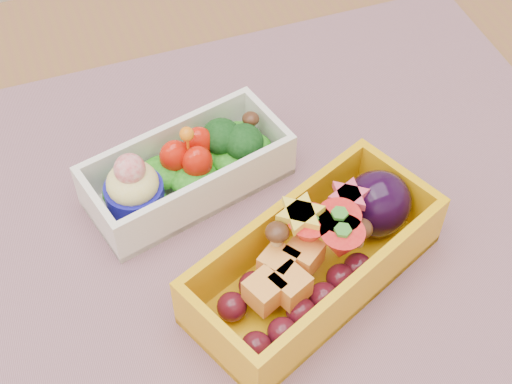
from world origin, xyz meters
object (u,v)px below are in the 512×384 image
object	(u,v)px
table	(270,335)
placemat	(249,231)
bento_white	(186,170)
bento_yellow	(319,256)

from	to	relation	value
table	placemat	bearing A→B (deg)	96.52
placemat	bento_white	world-z (taller)	bento_white
placemat	bento_yellow	size ratio (longest dim) A/B	2.84
placemat	bento_yellow	distance (m)	0.07
placemat	bento_white	size ratio (longest dim) A/B	3.42
bento_yellow	table	bearing A→B (deg)	120.82
table	bento_yellow	size ratio (longest dim) A/B	5.85
bento_white	bento_yellow	world-z (taller)	bento_white
table	bento_white	bearing A→B (deg)	110.52
table	placemat	xyz separation A→B (m)	(-0.00, 0.04, 0.10)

